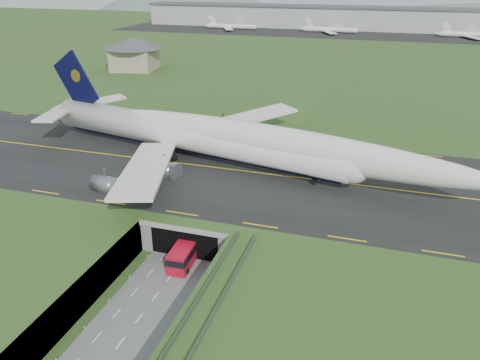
% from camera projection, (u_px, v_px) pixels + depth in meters
% --- Properties ---
extents(ground, '(900.00, 900.00, 0.00)m').
position_uv_depth(ground, '(164.00, 286.00, 72.08)').
color(ground, '#2F4F1F').
rests_on(ground, ground).
extents(airfield_deck, '(800.00, 800.00, 6.00)m').
position_uv_depth(airfield_deck, '(163.00, 269.00, 70.85)').
color(airfield_deck, gray).
rests_on(airfield_deck, ground).
extents(trench_road, '(12.00, 75.00, 0.20)m').
position_uv_depth(trench_road, '(141.00, 317.00, 65.51)').
color(trench_road, slate).
rests_on(trench_road, ground).
extents(taxiway, '(800.00, 44.00, 0.18)m').
position_uv_depth(taxiway, '(231.00, 170.00, 98.30)').
color(taxiway, black).
rests_on(taxiway, airfield_deck).
extents(tunnel_portal, '(17.00, 22.30, 6.00)m').
position_uv_depth(tunnel_portal, '(203.00, 217.00, 85.26)').
color(tunnel_portal, gray).
rests_on(tunnel_portal, ground).
extents(jumbo_jet, '(104.96, 64.72, 21.86)m').
position_uv_depth(jumbo_jet, '(219.00, 139.00, 98.66)').
color(jumbo_jet, white).
rests_on(jumbo_jet, ground).
extents(shuttle_tram, '(3.64, 8.68, 3.45)m').
position_uv_depth(shuttle_tram, '(184.00, 254.00, 76.77)').
color(shuttle_tram, red).
rests_on(shuttle_tram, ground).
extents(service_building, '(28.11, 28.11, 13.41)m').
position_uv_depth(service_building, '(134.00, 50.00, 194.13)').
color(service_building, tan).
rests_on(service_building, ground).
extents(cargo_terminal, '(320.00, 67.00, 15.60)m').
position_uv_depth(cargo_terminal, '(351.00, 18.00, 326.92)').
color(cargo_terminal, '#B2B2B2').
rests_on(cargo_terminal, ground).
extents(distant_hills, '(700.00, 91.00, 60.00)m').
position_uv_depth(distant_hills, '(433.00, 28.00, 430.36)').
color(distant_hills, slate).
rests_on(distant_hills, ground).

